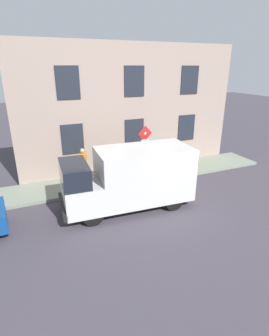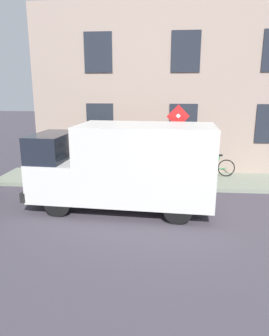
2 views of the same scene
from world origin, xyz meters
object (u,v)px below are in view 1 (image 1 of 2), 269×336
object	(u,v)px
delivery_van	(130,177)
bicycle_blue	(142,163)
bicycle_green	(157,161)
sign_post_stacked	(145,149)
pedestrian	(83,164)

from	to	relation	value
delivery_van	bicycle_blue	distance (m)	4.03
delivery_van	bicycle_green	distance (m)	4.58
sign_post_stacked	bicycle_blue	size ratio (longest dim) A/B	1.58
sign_post_stacked	bicycle_blue	bearing A→B (deg)	-21.11
delivery_van	sign_post_stacked	bearing A→B (deg)	-125.81
delivery_van	bicycle_green	world-z (taller)	delivery_van
bicycle_blue	delivery_van	bearing A→B (deg)	50.44
delivery_van	pedestrian	xyz separation A→B (m)	(3.02, 1.24, -0.26)
pedestrian	bicycle_green	bearing A→B (deg)	-142.80
sign_post_stacked	pedestrian	xyz separation A→B (m)	(1.11, 2.80, -0.76)
bicycle_green	bicycle_blue	world-z (taller)	same
delivery_van	bicycle_green	xyz separation A→B (m)	(3.33, -3.02, -0.82)
bicycle_green	bicycle_blue	distance (m)	0.91
sign_post_stacked	bicycle_green	distance (m)	2.43
sign_post_stacked	pedestrian	world-z (taller)	sign_post_stacked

